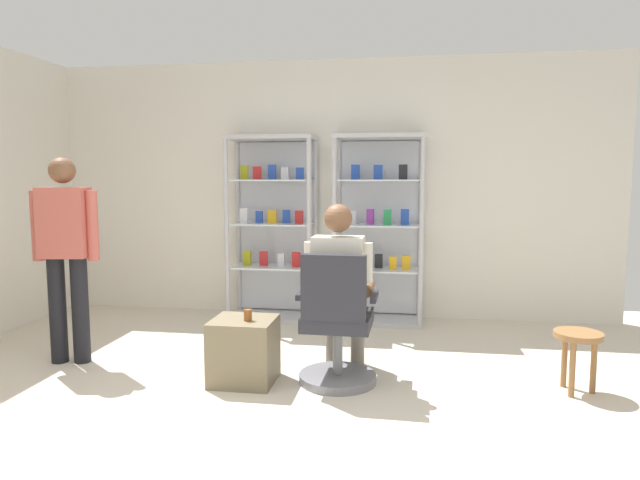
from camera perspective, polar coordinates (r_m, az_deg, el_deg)
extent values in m
plane|color=beige|center=(3.32, -6.80, -19.89)|extent=(7.20, 7.20, 0.00)
cube|color=silver|center=(5.92, 0.88, 5.22)|extent=(6.00, 0.10, 2.70)
cylinder|color=#B7B7BC|center=(5.68, -9.62, 1.04)|extent=(0.05, 0.05, 1.90)
cylinder|color=#B7B7BC|center=(5.47, -1.15, 0.93)|extent=(0.05, 0.05, 1.90)
cylinder|color=#B7B7BC|center=(6.06, -8.43, 1.39)|extent=(0.05, 0.05, 1.90)
cylinder|color=#B7B7BC|center=(5.86, -0.47, 1.30)|extent=(0.05, 0.05, 1.90)
cube|color=#B7B7BC|center=(5.75, -5.06, 10.45)|extent=(0.90, 0.45, 0.04)
cube|color=#B7B7BC|center=(5.91, -4.89, -7.84)|extent=(0.90, 0.45, 0.04)
cube|color=silver|center=(5.96, -4.48, 1.36)|extent=(0.84, 0.02, 1.80)
cube|color=silver|center=(5.80, -4.94, -2.76)|extent=(0.82, 0.39, 0.02)
cube|color=#999919|center=(5.85, -7.54, -1.86)|extent=(0.09, 0.05, 0.16)
cube|color=red|center=(5.82, -5.84, -1.90)|extent=(0.09, 0.04, 0.15)
cube|color=silver|center=(5.79, -4.01, -2.04)|extent=(0.07, 0.05, 0.13)
cube|color=red|center=(5.71, -2.46, -2.03)|extent=(0.09, 0.05, 0.15)
cube|color=silver|center=(5.75, -4.98, 1.67)|extent=(0.82, 0.39, 0.02)
cube|color=silver|center=(5.78, -7.86, 2.50)|extent=(0.08, 0.04, 0.15)
cube|color=#264CB2|center=(5.82, -6.30, 2.40)|extent=(0.07, 0.03, 0.12)
cube|color=gold|center=(5.79, -4.96, 2.43)|extent=(0.09, 0.06, 0.13)
cube|color=#264CB2|center=(5.76, -3.49, 2.45)|extent=(0.08, 0.04, 0.14)
cube|color=red|center=(5.65, -2.17, 2.37)|extent=(0.08, 0.05, 0.13)
cube|color=silver|center=(5.73, -5.02, 6.16)|extent=(0.82, 0.39, 0.02)
cube|color=#999919|center=(5.81, -7.82, 6.95)|extent=(0.08, 0.04, 0.15)
cube|color=red|center=(5.77, -6.52, 6.90)|extent=(0.09, 0.04, 0.14)
cube|color=#264CB2|center=(5.78, -4.98, 7.00)|extent=(0.08, 0.04, 0.15)
cube|color=silver|center=(5.71, -3.62, 6.87)|extent=(0.08, 0.05, 0.12)
cube|color=#264CB2|center=(5.69, -2.08, 6.87)|extent=(0.09, 0.05, 0.12)
cylinder|color=#B7B7BC|center=(5.43, 1.45, 0.89)|extent=(0.05, 0.05, 1.90)
cylinder|color=#B7B7BC|center=(5.39, 10.45, 0.75)|extent=(0.05, 0.05, 1.90)
cylinder|color=#B7B7BC|center=(5.83, 1.96, 1.26)|extent=(0.05, 0.05, 1.90)
cylinder|color=#B7B7BC|center=(5.79, 10.34, 1.13)|extent=(0.05, 0.05, 1.90)
cube|color=#B7B7BC|center=(5.59, 6.15, 10.56)|extent=(0.90, 0.45, 0.04)
cube|color=#B7B7BC|center=(5.75, 5.93, -8.24)|extent=(0.90, 0.45, 0.04)
cube|color=silver|center=(5.81, 6.14, 1.21)|extent=(0.84, 0.02, 1.80)
cube|color=silver|center=(5.65, 5.99, -3.03)|extent=(0.82, 0.39, 0.02)
cube|color=black|center=(5.68, 3.14, -2.18)|extent=(0.09, 0.05, 0.13)
cube|color=silver|center=(5.68, 4.61, -2.16)|extent=(0.09, 0.06, 0.14)
cube|color=black|center=(5.67, 6.08, -2.18)|extent=(0.08, 0.05, 0.14)
cube|color=gold|center=(5.60, 7.54, -2.36)|extent=(0.08, 0.04, 0.13)
cube|color=gold|center=(5.60, 8.88, -2.33)|extent=(0.09, 0.05, 0.14)
cube|color=silver|center=(5.59, 6.04, 1.53)|extent=(0.82, 0.39, 0.02)
cube|color=silver|center=(5.64, 3.31, 2.34)|extent=(0.09, 0.03, 0.13)
cube|color=purple|center=(5.60, 5.22, 2.42)|extent=(0.08, 0.06, 0.15)
cube|color=#268C4C|center=(5.54, 6.99, 2.36)|extent=(0.08, 0.04, 0.15)
cube|color=#264CB2|center=(5.59, 8.76, 2.37)|extent=(0.08, 0.04, 0.16)
cube|color=silver|center=(5.57, 6.10, 6.14)|extent=(0.82, 0.39, 0.02)
cube|color=#264CB2|center=(5.62, 3.68, 7.01)|extent=(0.09, 0.04, 0.15)
cube|color=#264CB2|center=(5.59, 6.02, 6.98)|extent=(0.09, 0.05, 0.15)
cube|color=black|center=(5.52, 8.59, 6.96)|extent=(0.09, 0.05, 0.15)
cylinder|color=slate|center=(4.12, 1.84, -14.03)|extent=(0.56, 0.56, 0.06)
cylinder|color=slate|center=(4.06, 1.85, -11.32)|extent=(0.07, 0.07, 0.41)
cube|color=#26262D|center=(3.99, 1.86, -8.24)|extent=(0.49, 0.49, 0.10)
cube|color=#26262D|center=(3.73, 1.41, -4.95)|extent=(0.44, 0.09, 0.45)
cube|color=#26262D|center=(3.92, 5.65, -5.83)|extent=(0.05, 0.30, 0.04)
cube|color=#26262D|center=(4.00, -1.84, -5.58)|extent=(0.05, 0.30, 0.04)
cylinder|color=slate|center=(4.15, 3.64, -6.27)|extent=(0.15, 0.40, 0.14)
cylinder|color=slate|center=(4.41, 3.91, -9.26)|extent=(0.11, 0.11, 0.56)
cylinder|color=slate|center=(4.18, 0.90, -6.18)|extent=(0.15, 0.40, 0.14)
cylinder|color=slate|center=(4.44, 1.31, -9.16)|extent=(0.11, 0.11, 0.56)
cube|color=beige|center=(3.92, 1.88, -3.28)|extent=(0.36, 0.23, 0.50)
sphere|color=brown|center=(3.87, 1.90, 2.27)|extent=(0.20, 0.20, 0.20)
cylinder|color=beige|center=(3.89, 4.80, -2.34)|extent=(0.09, 0.09, 0.28)
cylinder|color=brown|center=(4.10, 5.01, -5.01)|extent=(0.09, 0.30, 0.08)
cylinder|color=beige|center=(3.94, -1.00, -2.20)|extent=(0.09, 0.09, 0.28)
cylinder|color=brown|center=(4.15, -0.51, -4.84)|extent=(0.09, 0.30, 0.08)
cube|color=#72664C|center=(4.10, -7.87, -11.24)|extent=(0.45, 0.42, 0.46)
cylinder|color=brown|center=(3.97, -7.46, -7.70)|extent=(0.06, 0.06, 0.08)
cylinder|color=black|center=(4.82, -23.52, -6.65)|extent=(0.13, 0.13, 0.85)
cylinder|color=#BF594C|center=(4.67, -22.46, 1.38)|extent=(0.09, 0.09, 0.55)
cylinder|color=black|center=(4.89, -25.47, -6.56)|extent=(0.13, 0.13, 0.85)
cylinder|color=#BF594C|center=(4.85, -27.20, 1.32)|extent=(0.09, 0.09, 0.55)
cube|color=#BF594C|center=(4.76, -24.89, 1.65)|extent=(0.39, 0.28, 0.55)
sphere|color=brown|center=(4.75, -25.12, 6.53)|extent=(0.20, 0.20, 0.20)
cylinder|color=olive|center=(4.21, 25.12, -8.86)|extent=(0.32, 0.32, 0.04)
cylinder|color=olive|center=(4.30, 26.42, -11.56)|extent=(0.04, 0.04, 0.39)
cylinder|color=olive|center=(4.34, 23.92, -11.28)|extent=(0.04, 0.04, 0.39)
cylinder|color=olive|center=(4.16, 24.61, -12.05)|extent=(0.04, 0.04, 0.39)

